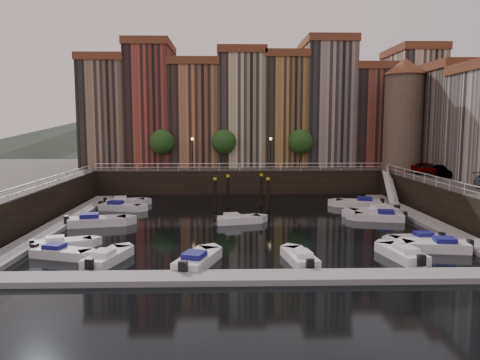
{
  "coord_description": "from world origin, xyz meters",
  "views": [
    {
      "loc": [
        -1.66,
        -42.62,
        8.77
      ],
      "look_at": [
        -0.31,
        4.0,
        3.26
      ],
      "focal_mm": 35.0,
      "sensor_mm": 36.0,
      "label": 1
    }
  ],
  "objects_px": {
    "boat_left_1": "(62,244)",
    "car_b": "(444,172)",
    "boat_left_0": "(60,253)",
    "car_a": "(427,170)",
    "gangway": "(390,185)",
    "mooring_pilings": "(243,193)",
    "corner_tower": "(403,113)",
    "boat_left_2": "(96,221)"
  },
  "relations": [
    {
      "from": "corner_tower",
      "to": "boat_left_1",
      "type": "height_order",
      "value": "corner_tower"
    },
    {
      "from": "car_b",
      "to": "boat_left_0",
      "type": "bearing_deg",
      "value": -138.76
    },
    {
      "from": "car_a",
      "to": "car_b",
      "type": "bearing_deg",
      "value": -82.0
    },
    {
      "from": "gangway",
      "to": "car_a",
      "type": "bearing_deg",
      "value": -6.74
    },
    {
      "from": "corner_tower",
      "to": "car_a",
      "type": "xyz_separation_m",
      "value": [
        1.1,
        -4.97,
        -6.47
      ]
    },
    {
      "from": "boat_left_1",
      "to": "car_b",
      "type": "relative_size",
      "value": 1.06
    },
    {
      "from": "corner_tower",
      "to": "boat_left_0",
      "type": "height_order",
      "value": "corner_tower"
    },
    {
      "from": "boat_left_0",
      "to": "boat_left_1",
      "type": "height_order",
      "value": "boat_left_0"
    },
    {
      "from": "boat_left_1",
      "to": "car_a",
      "type": "distance_m",
      "value": 39.67
    },
    {
      "from": "mooring_pilings",
      "to": "car_a",
      "type": "bearing_deg",
      "value": 9.78
    },
    {
      "from": "gangway",
      "to": "car_b",
      "type": "height_order",
      "value": "car_b"
    },
    {
      "from": "boat_left_0",
      "to": "car_a",
      "type": "height_order",
      "value": "car_a"
    },
    {
      "from": "boat_left_2",
      "to": "car_a",
      "type": "xyz_separation_m",
      "value": [
        34.22,
        11.63,
        3.32
      ]
    },
    {
      "from": "boat_left_1",
      "to": "gangway",
      "type": "bearing_deg",
      "value": 11.63
    },
    {
      "from": "gangway",
      "to": "car_a",
      "type": "height_order",
      "value": "car_a"
    },
    {
      "from": "boat_left_0",
      "to": "corner_tower",
      "type": "bearing_deg",
      "value": 55.66
    },
    {
      "from": "corner_tower",
      "to": "boat_left_1",
      "type": "distance_m",
      "value": 42.43
    },
    {
      "from": "corner_tower",
      "to": "boat_left_2",
      "type": "bearing_deg",
      "value": -153.38
    },
    {
      "from": "mooring_pilings",
      "to": "boat_left_1",
      "type": "xyz_separation_m",
      "value": [
        -13.56,
        -15.52,
        -1.33
      ]
    },
    {
      "from": "mooring_pilings",
      "to": "boat_left_0",
      "type": "xyz_separation_m",
      "value": [
        -12.83,
        -17.9,
        -1.33
      ]
    },
    {
      "from": "boat_left_0",
      "to": "mooring_pilings",
      "type": "bearing_deg",
      "value": 71.06
    },
    {
      "from": "boat_left_1",
      "to": "boat_left_2",
      "type": "height_order",
      "value": "boat_left_2"
    },
    {
      "from": "mooring_pilings",
      "to": "boat_left_2",
      "type": "relative_size",
      "value": 1.08
    },
    {
      "from": "gangway",
      "to": "boat_left_2",
      "type": "height_order",
      "value": "gangway"
    },
    {
      "from": "corner_tower",
      "to": "mooring_pilings",
      "type": "height_order",
      "value": "corner_tower"
    },
    {
      "from": "car_b",
      "to": "boat_left_1",
      "type": "bearing_deg",
      "value": -142.32
    },
    {
      "from": "gangway",
      "to": "car_b",
      "type": "distance_m",
      "value": 5.83
    },
    {
      "from": "gangway",
      "to": "car_a",
      "type": "distance_m",
      "value": 4.41
    },
    {
      "from": "boat_left_2",
      "to": "car_b",
      "type": "height_order",
      "value": "car_b"
    },
    {
      "from": "boat_left_1",
      "to": "car_b",
      "type": "bearing_deg",
      "value": 4.5
    },
    {
      "from": "mooring_pilings",
      "to": "car_b",
      "type": "xyz_separation_m",
      "value": [
        21.91,
        1.43,
        2.01
      ]
    },
    {
      "from": "car_b",
      "to": "corner_tower",
      "type": "bearing_deg",
      "value": 117.64
    },
    {
      "from": "gangway",
      "to": "car_b",
      "type": "xyz_separation_m",
      "value": [
        4.89,
        -2.67,
        1.74
      ]
    },
    {
      "from": "gangway",
      "to": "boat_left_0",
      "type": "height_order",
      "value": "gangway"
    },
    {
      "from": "boat_left_0",
      "to": "boat_left_2",
      "type": "bearing_deg",
      "value": 108.83
    },
    {
      "from": "boat_left_2",
      "to": "gangway",
      "type": "bearing_deg",
      "value": 9.54
    },
    {
      "from": "car_b",
      "to": "car_a",
      "type": "bearing_deg",
      "value": 124.18
    },
    {
      "from": "boat_left_2",
      "to": "corner_tower",
      "type": "bearing_deg",
      "value": 14.34
    },
    {
      "from": "gangway",
      "to": "boat_left_1",
      "type": "bearing_deg",
      "value": -147.33
    },
    {
      "from": "car_a",
      "to": "car_b",
      "type": "distance_m",
      "value": 2.37
    },
    {
      "from": "corner_tower",
      "to": "car_b",
      "type": "bearing_deg",
      "value": -74.51
    },
    {
      "from": "gangway",
      "to": "car_b",
      "type": "bearing_deg",
      "value": -28.63
    }
  ]
}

